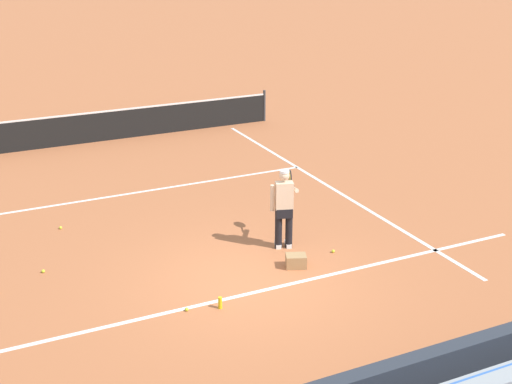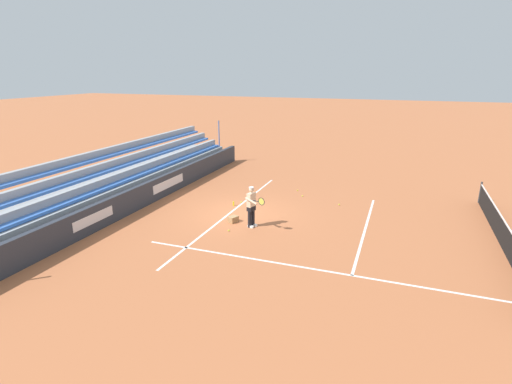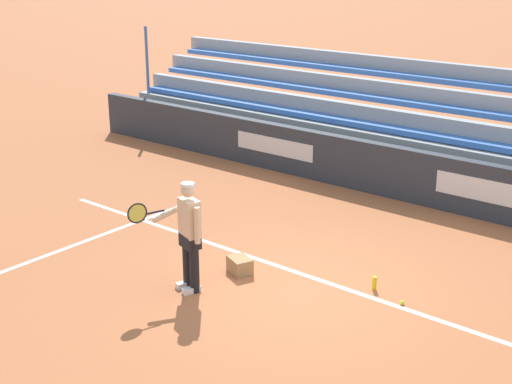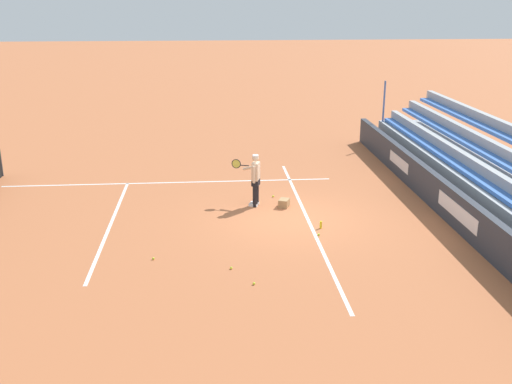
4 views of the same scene
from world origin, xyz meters
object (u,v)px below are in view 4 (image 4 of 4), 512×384
Objects in this scene: tennis_player at (255,179)px; tennis_ball_far_right at (273,196)px; tennis_ball_midcourt at (319,235)px; water_bottle at (321,225)px; tennis_ball_by_box at (231,268)px; tennis_ball_stray_back at (254,283)px; ball_box_cardboard at (284,203)px; tennis_ball_toward_net at (153,259)px.

tennis_player is 1.36m from tennis_ball_far_right.
tennis_ball_midcourt is 3.68m from tennis_ball_far_right.
water_bottle is (-2.20, -1.78, -0.78)m from tennis_player.
tennis_player is 25.98× the size of tennis_ball_midcourt.
tennis_ball_midcourt is 1.00× the size of tennis_ball_far_right.
tennis_ball_by_box is 1.00× the size of tennis_ball_stray_back.
tennis_player is 4.29× the size of ball_box_cardboard.
tennis_ball_stray_back is 0.30× the size of water_bottle.
tennis_ball_far_right is 1.00× the size of tennis_ball_stray_back.
water_bottle is (3.49, -2.26, 0.08)m from tennis_ball_stray_back.
water_bottle is (-3.00, -1.09, 0.08)m from tennis_ball_far_right.
tennis_ball_midcourt is (-2.77, -1.61, -0.86)m from tennis_player.
ball_box_cardboard is 6.06× the size of tennis_ball_by_box.
tennis_ball_toward_net and tennis_ball_midcourt have the same top height.
tennis_ball_toward_net is 1.00× the size of tennis_ball_by_box.
ball_box_cardboard is at bearing -45.58° from tennis_ball_toward_net.
water_bottle reaches higher than tennis_ball_toward_net.
tennis_ball_stray_back is (-5.68, 0.48, -0.86)m from tennis_player.
tennis_ball_toward_net is (-4.05, 2.98, -0.86)m from tennis_player.
tennis_ball_toward_net is 1.00× the size of tennis_ball_midcourt.
tennis_ball_midcourt is 0.60m from water_bottle.
tennis_ball_toward_net is at bearing 111.23° from water_bottle.
tennis_ball_toward_net is (-3.83, 3.91, -0.10)m from ball_box_cardboard.
tennis_player is at bearing 139.16° from tennis_ball_far_right.
tennis_ball_by_box is 1.00× the size of tennis_ball_midcourt.
ball_box_cardboard is at bearing -166.51° from tennis_ball_far_right.
water_bottle is at bearing -156.91° from ball_box_cardboard.
tennis_ball_far_right is 6.59m from tennis_ball_stray_back.
tennis_ball_toward_net is at bearing 69.93° from tennis_ball_by_box.
tennis_ball_midcourt is 3.59m from tennis_ball_stray_back.
tennis_ball_by_box is (-4.78, 0.98, -0.86)m from tennis_player.
tennis_ball_by_box is 3.28m from tennis_ball_midcourt.
water_bottle is (0.57, -0.17, 0.08)m from tennis_ball_midcourt.
ball_box_cardboard reaches higher than tennis_ball_stray_back.
water_bottle is (-1.99, -0.85, -0.02)m from ball_box_cardboard.
tennis_ball_by_box is at bearing 157.27° from ball_box_cardboard.
tennis_ball_far_right is at bearing 19.98° from water_bottle.
ball_box_cardboard is at bearing -14.44° from tennis_ball_stray_back.
tennis_ball_stray_back is (-5.47, 1.41, -0.10)m from ball_box_cardboard.
water_bottle is at bearing -32.92° from tennis_ball_stray_back.
tennis_ball_far_right is at bearing -40.84° from tennis_player.
tennis_ball_midcourt is 1.00× the size of tennis_ball_stray_back.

